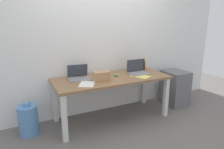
% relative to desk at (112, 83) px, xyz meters
% --- Properties ---
extents(ground_plane, '(8.00, 8.00, 0.00)m').
position_rel_desk_xyz_m(ground_plane, '(0.00, 0.00, -0.63)').
color(ground_plane, slate).
extents(back_wall, '(5.20, 0.08, 2.60)m').
position_rel_desk_xyz_m(back_wall, '(0.00, 0.44, 0.67)').
color(back_wall, white).
rests_on(back_wall, ground).
extents(desk, '(1.87, 0.76, 0.72)m').
position_rel_desk_xyz_m(desk, '(0.00, 0.00, 0.00)').
color(desk, olive).
rests_on(desk, ground).
extents(laptop_left, '(0.34, 0.29, 0.22)m').
position_rel_desk_xyz_m(laptop_left, '(-0.51, 0.16, 0.13)').
color(laptop_left, gray).
rests_on(laptop_left, desk).
extents(laptop_right, '(0.33, 0.25, 0.23)m').
position_rel_desk_xyz_m(laptop_right, '(0.51, 0.03, 0.14)').
color(laptop_right, gray).
rests_on(laptop_right, desk).
extents(beer_bottle, '(0.06, 0.06, 0.22)m').
position_rel_desk_xyz_m(beer_bottle, '(0.76, 0.21, 0.18)').
color(beer_bottle, '#47280F').
rests_on(beer_bottle, desk).
extents(computer_mouse, '(0.07, 0.11, 0.03)m').
position_rel_desk_xyz_m(computer_mouse, '(0.10, 0.05, 0.11)').
color(computer_mouse, '#4C9E56').
rests_on(computer_mouse, desk).
extents(cardboard_box, '(0.26, 0.16, 0.14)m').
position_rel_desk_xyz_m(cardboard_box, '(-0.22, -0.09, 0.16)').
color(cardboard_box, tan).
rests_on(cardboard_box, desk).
extents(paper_sheet_front_left, '(0.33, 0.36, 0.00)m').
position_rel_desk_xyz_m(paper_sheet_front_left, '(-0.48, -0.15, 0.09)').
color(paper_sheet_front_left, white).
rests_on(paper_sheet_front_left, desk).
extents(paper_sheet_front_right, '(0.31, 0.36, 0.00)m').
position_rel_desk_xyz_m(paper_sheet_front_right, '(0.46, -0.14, 0.09)').
color(paper_sheet_front_right, '#F4E06B').
rests_on(paper_sheet_front_right, desk).
extents(water_cooler_jug, '(0.28, 0.28, 0.49)m').
position_rel_desk_xyz_m(water_cooler_jug, '(-1.30, 0.11, -0.41)').
color(water_cooler_jug, '#598CC6').
rests_on(water_cooler_jug, ground).
extents(filing_cabinet, '(0.40, 0.48, 0.67)m').
position_rel_desk_xyz_m(filing_cabinet, '(1.38, 0.01, -0.30)').
color(filing_cabinet, slate).
rests_on(filing_cabinet, ground).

